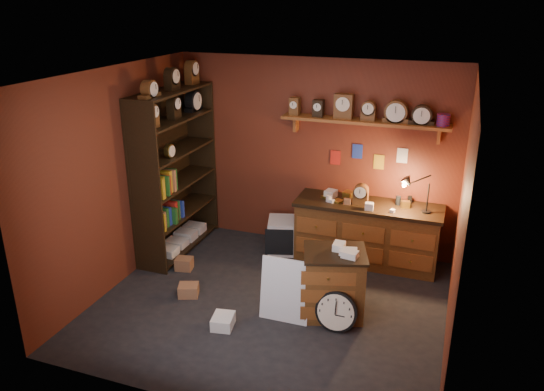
{
  "coord_description": "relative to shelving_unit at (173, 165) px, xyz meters",
  "views": [
    {
      "loc": [
        1.87,
        -5.15,
        3.46
      ],
      "look_at": [
        -0.11,
        0.35,
        1.25
      ],
      "focal_mm": 35.0,
      "sensor_mm": 36.0,
      "label": 1
    }
  ],
  "objects": [
    {
      "name": "room_shell",
      "position": [
        1.84,
        -0.87,
        0.47
      ],
      "size": [
        4.02,
        3.62,
        2.71
      ],
      "color": "maroon",
      "rests_on": "ground"
    },
    {
      "name": "floor",
      "position": [
        1.79,
        -0.98,
        -1.25
      ],
      "size": [
        4.0,
        4.0,
        0.0
      ],
      "primitive_type": "plane",
      "color": "black",
      "rests_on": "ground"
    },
    {
      "name": "big_round_clock",
      "position": [
        2.65,
        -1.23,
        -1.03
      ],
      "size": [
        0.47,
        0.16,
        0.47
      ],
      "color": "black",
      "rests_on": "ground"
    },
    {
      "name": "mini_fridge",
      "position": [
        1.5,
        0.41,
        -1.01
      ],
      "size": [
        0.57,
        0.59,
        0.48
      ],
      "rotation": [
        0.0,
        0.0,
        0.28
      ],
      "color": "silver",
      "rests_on": "ground"
    },
    {
      "name": "white_panel",
      "position": [
        2.05,
        -1.22,
        -1.25
      ],
      "size": [
        0.57,
        0.16,
        0.75
      ],
      "primitive_type": "cube",
      "rotation": [
        -0.17,
        0.0,
        0.01
      ],
      "color": "silver",
      "rests_on": "ground"
    },
    {
      "name": "shelving_unit",
      "position": [
        0.0,
        0.0,
        0.0
      ],
      "size": [
        0.47,
        1.6,
        2.58
      ],
      "color": "black",
      "rests_on": "ground"
    },
    {
      "name": "floor_box_a",
      "position": [
        0.78,
        -1.15,
        -1.18
      ],
      "size": [
        0.29,
        0.27,
        0.15
      ],
      "primitive_type": "cube",
      "rotation": [
        0.0,
        0.0,
        0.36
      ],
      "color": "#9B6743",
      "rests_on": "ground"
    },
    {
      "name": "low_cabinet",
      "position": [
        2.54,
        -0.93,
        -0.82
      ],
      "size": [
        0.83,
        0.76,
        0.88
      ],
      "rotation": [
        0.0,
        0.0,
        0.3
      ],
      "color": "brown",
      "rests_on": "ground"
    },
    {
      "name": "workbench",
      "position": [
        2.65,
        0.49,
        -0.78
      ],
      "size": [
        1.95,
        0.66,
        1.36
      ],
      "color": "brown",
      "rests_on": "ground"
    },
    {
      "name": "floor_box_b",
      "position": [
        1.46,
        -1.6,
        -1.19
      ],
      "size": [
        0.27,
        0.31,
        0.14
      ],
      "primitive_type": "cube",
      "rotation": [
        0.0,
        0.0,
        0.17
      ],
      "color": "white",
      "rests_on": "ground"
    },
    {
      "name": "floor_box_c",
      "position": [
        0.41,
        -0.57,
        -1.17
      ],
      "size": [
        0.25,
        0.22,
        0.16
      ],
      "primitive_type": "cube",
      "rotation": [
        0.0,
        0.0,
        0.18
      ],
      "color": "#9B6743",
      "rests_on": "ground"
    }
  ]
}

